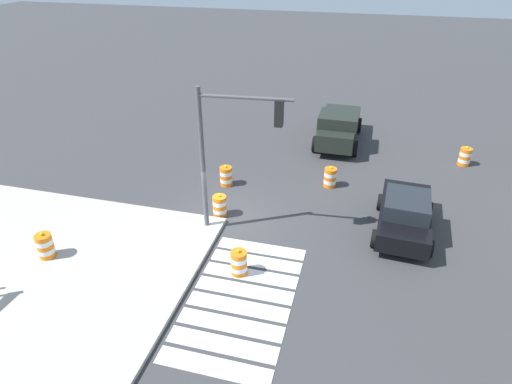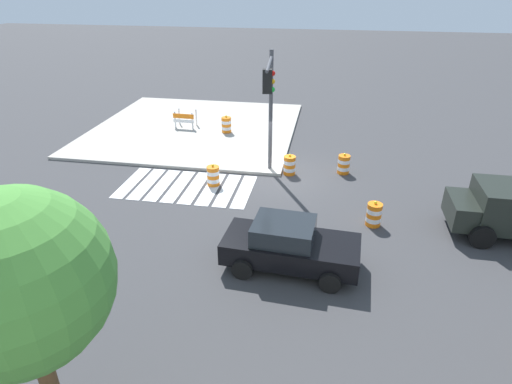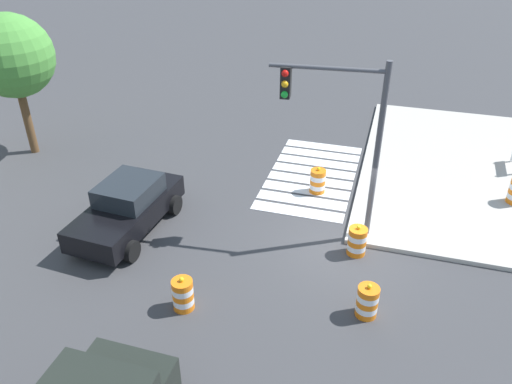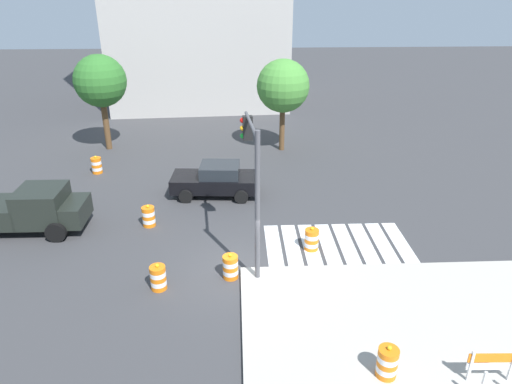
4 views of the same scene
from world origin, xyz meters
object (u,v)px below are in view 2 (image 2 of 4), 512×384
at_px(traffic_barrel_far_curb, 290,165).
at_px(street_tree_streetside_mid, 17,282).
at_px(sports_car, 289,245).
at_px(construction_barricade, 184,118).
at_px(traffic_barrel_near_corner, 374,214).
at_px(traffic_barrel_on_sidewalk, 226,125).
at_px(traffic_light_pole, 270,97).
at_px(traffic_barrel_median_near, 344,164).
at_px(traffic_barrel_crosswalk_end, 213,176).

relative_size(traffic_barrel_far_curb, street_tree_streetside_mid, 0.18).
xyz_separation_m(sports_car, traffic_barrel_far_curb, (0.73, -7.19, -0.36)).
relative_size(construction_barricade, street_tree_streetside_mid, 0.23).
relative_size(traffic_barrel_near_corner, traffic_barrel_far_curb, 1.00).
bearing_deg(traffic_barrel_near_corner, street_tree_streetside_mid, 55.05).
xyz_separation_m(traffic_barrel_near_corner, construction_barricade, (10.54, -9.45, 0.27)).
xyz_separation_m(traffic_barrel_near_corner, traffic_barrel_on_sidewalk, (7.85, -9.03, 0.15)).
bearing_deg(traffic_light_pole, traffic_barrel_far_curb, -132.69).
xyz_separation_m(traffic_barrel_median_near, traffic_light_pole, (3.37, 1.48, 3.46)).
xyz_separation_m(traffic_barrel_median_near, construction_barricade, (9.45, -4.82, 0.27)).
bearing_deg(traffic_barrel_on_sidewalk, traffic_barrel_crosswalk_end, 98.48).
height_order(traffic_barrel_median_near, traffic_barrel_on_sidewalk, traffic_barrel_on_sidewalk).
xyz_separation_m(traffic_barrel_crosswalk_end, traffic_barrel_on_sidewalk, (1.00, -6.73, 0.15)).
height_order(traffic_barrel_crosswalk_end, traffic_barrel_far_curb, same).
distance_m(traffic_barrel_crosswalk_end, traffic_light_pole, 4.28).
bearing_deg(street_tree_streetside_mid, traffic_barrel_on_sidewalk, -86.73).
height_order(traffic_barrel_near_corner, traffic_barrel_far_curb, same).
relative_size(traffic_barrel_median_near, construction_barricade, 0.78).
relative_size(traffic_barrel_near_corner, traffic_light_pole, 0.19).
bearing_deg(sports_car, traffic_light_pole, -75.81).
distance_m(traffic_barrel_near_corner, traffic_barrel_far_curb, 5.44).
height_order(traffic_barrel_median_near, street_tree_streetside_mid, street_tree_streetside_mid).
xyz_separation_m(traffic_barrel_far_curb, construction_barricade, (6.93, -5.37, 0.27)).
bearing_deg(traffic_barrel_near_corner, traffic_barrel_median_near, -76.78).
bearing_deg(construction_barricade, traffic_barrel_median_near, 152.97).
relative_size(traffic_barrel_on_sidewalk, construction_barricade, 0.78).
xyz_separation_m(traffic_barrel_on_sidewalk, traffic_light_pole, (-3.38, 5.88, 3.31)).
height_order(sports_car, traffic_barrel_far_curb, sports_car).
relative_size(traffic_barrel_near_corner, street_tree_streetside_mid, 0.18).
distance_m(traffic_barrel_crosswalk_end, traffic_barrel_far_curb, 3.69).
bearing_deg(street_tree_streetside_mid, traffic_light_pole, -100.22).
height_order(sports_car, traffic_light_pole, traffic_light_pole).
xyz_separation_m(sports_car, traffic_barrel_on_sidewalk, (4.97, -12.14, -0.21)).
distance_m(sports_car, traffic_barrel_on_sidewalk, 13.12).
distance_m(traffic_barrel_near_corner, street_tree_streetside_mid, 12.35).
distance_m(traffic_barrel_far_curb, construction_barricade, 8.78).
height_order(traffic_barrel_on_sidewalk, street_tree_streetside_mid, street_tree_streetside_mid).
bearing_deg(traffic_barrel_near_corner, construction_barricade, -41.88).
bearing_deg(traffic_barrel_median_near, sports_car, 77.00).
bearing_deg(street_tree_streetside_mid, construction_barricade, -78.88).
bearing_deg(traffic_barrel_far_curb, street_tree_streetside_mid, 77.04).
distance_m(sports_car, street_tree_streetside_mid, 8.29).
height_order(traffic_barrel_near_corner, construction_barricade, construction_barricade).
bearing_deg(sports_car, traffic_barrel_on_sidewalk, -67.75).
bearing_deg(traffic_barrel_median_near, traffic_barrel_far_curb, 12.36).
bearing_deg(traffic_barrel_crosswalk_end, traffic_barrel_near_corner, 161.47).
height_order(traffic_barrel_near_corner, traffic_barrel_median_near, same).
relative_size(construction_barricade, traffic_light_pole, 0.24).
xyz_separation_m(traffic_barrel_median_near, traffic_barrel_far_curb, (2.52, 0.55, 0.00)).
relative_size(sports_car, traffic_barrel_on_sidewalk, 4.33).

